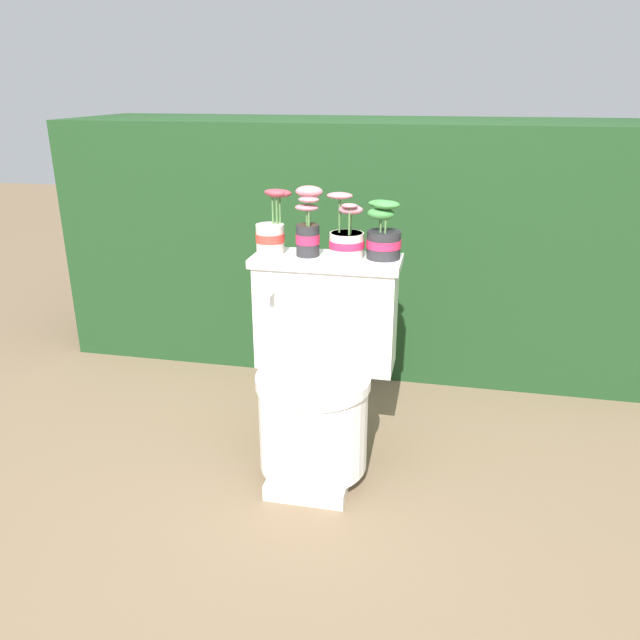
{
  "coord_description": "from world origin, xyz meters",
  "views": [
    {
      "loc": [
        0.43,
        -1.85,
        1.31
      ],
      "look_at": [
        0.02,
        0.1,
        0.55
      ],
      "focal_mm": 35.0,
      "sensor_mm": 36.0,
      "label": 1
    }
  ],
  "objects_px": {
    "toilet": "(319,376)",
    "potted_plant_left": "(271,230)",
    "potted_plant_midleft": "(308,227)",
    "potted_plant_middle": "(347,238)",
    "potted_plant_midright": "(383,236)"
  },
  "relations": [
    {
      "from": "potted_plant_left",
      "to": "potted_plant_midleft",
      "type": "xyz_separation_m",
      "value": [
        0.14,
        -0.02,
        0.02
      ]
    },
    {
      "from": "toilet",
      "to": "potted_plant_midright",
      "type": "distance_m",
      "value": 0.54
    },
    {
      "from": "potted_plant_middle",
      "to": "potted_plant_midright",
      "type": "relative_size",
      "value": 1.09
    },
    {
      "from": "toilet",
      "to": "potted_plant_midleft",
      "type": "relative_size",
      "value": 3.07
    },
    {
      "from": "potted_plant_middle",
      "to": "toilet",
      "type": "bearing_deg",
      "value": -116.79
    },
    {
      "from": "toilet",
      "to": "potted_plant_left",
      "type": "bearing_deg",
      "value": 144.65
    },
    {
      "from": "potted_plant_middle",
      "to": "potted_plant_midleft",
      "type": "bearing_deg",
      "value": -176.16
    },
    {
      "from": "toilet",
      "to": "potted_plant_midright",
      "type": "height_order",
      "value": "potted_plant_midright"
    },
    {
      "from": "toilet",
      "to": "potted_plant_left",
      "type": "distance_m",
      "value": 0.54
    },
    {
      "from": "toilet",
      "to": "potted_plant_midleft",
      "type": "distance_m",
      "value": 0.52
    },
    {
      "from": "toilet",
      "to": "potted_plant_left",
      "type": "xyz_separation_m",
      "value": [
        -0.2,
        0.14,
        0.48
      ]
    },
    {
      "from": "potted_plant_left",
      "to": "potted_plant_midleft",
      "type": "height_order",
      "value": "potted_plant_midleft"
    },
    {
      "from": "toilet",
      "to": "potted_plant_left",
      "type": "height_order",
      "value": "potted_plant_left"
    },
    {
      "from": "potted_plant_left",
      "to": "potted_plant_middle",
      "type": "xyz_separation_m",
      "value": [
        0.27,
        -0.01,
        -0.01
      ]
    },
    {
      "from": "toilet",
      "to": "potted_plant_middle",
      "type": "height_order",
      "value": "potted_plant_middle"
    }
  ]
}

